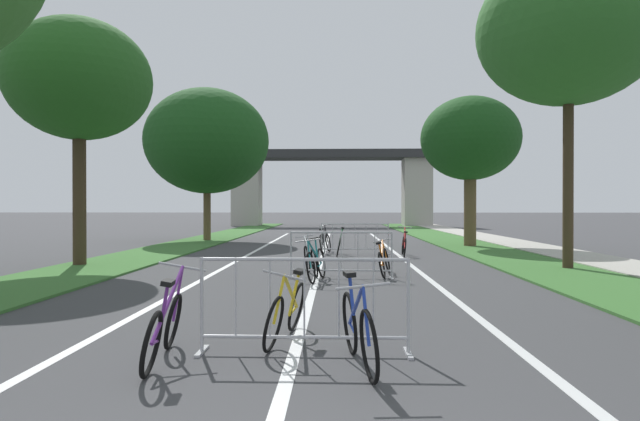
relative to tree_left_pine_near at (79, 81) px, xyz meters
The scene contains 23 objects.
grass_verge_left 10.25m from the tree_left_pine_near, 85.61° to the left, with size 2.52×52.47×0.05m, color #386B2D.
grass_verge_right 16.00m from the tree_left_pine_near, 35.96° to the left, with size 2.52×52.47×0.05m, color #386B2D.
sidewalk_path_right 17.80m from the tree_left_pine_near, 31.48° to the left, with size 2.03×52.47×0.08m, color #ADA89E.
lane_stripe_center 8.62m from the tree_left_pine_near, 22.12° to the left, with size 0.14×30.35×0.01m, color silver.
lane_stripe_right_lane 10.63m from the tree_left_pine_near, 16.35° to the left, with size 0.14×30.35×0.01m, color silver.
lane_stripe_left_lane 6.93m from the tree_left_pine_near, 33.47° to the left, with size 0.14×30.35×0.01m, color silver.
overpass_bridge 31.51m from the tree_left_pine_near, 78.10° to the left, with size 18.34×3.28×6.35m.
tree_left_pine_near is the anchor object (origin of this frame).
tree_left_oak_mid 10.74m from the tree_left_pine_near, 85.54° to the left, with size 5.81×5.81×7.18m.
tree_right_oak_near 12.92m from the tree_left_pine_near, ahead, with size 4.58×4.58×8.11m.
tree_right_pine_far 14.33m from the tree_left_pine_near, 30.80° to the left, with size 3.94×3.94×6.03m.
crowd_barrier_nearest 11.55m from the tree_left_pine_near, 51.63° to the right, with size 2.32×0.45×1.05m.
crowd_barrier_second 8.65m from the tree_left_pine_near, 17.48° to the right, with size 2.33×0.50×1.05m.
crowd_barrier_third 9.63m from the tree_left_pine_near, 27.25° to the left, with size 2.34×0.56×1.05m.
bicycle_teal_0 8.41m from the tree_left_pine_near, 22.11° to the right, with size 0.65×1.68×0.96m.
bicycle_green_1 9.08m from the tree_left_pine_near, 25.55° to the left, with size 0.44×1.69×0.95m.
bicycle_red_2 10.80m from the tree_left_pine_near, 20.01° to the left, with size 0.46×1.64×0.96m.
bicycle_blue_3 12.27m from the tree_left_pine_near, 50.88° to the right, with size 0.51×1.64×0.94m.
bicycle_yellow_4 11.09m from the tree_left_pine_near, 50.83° to the right, with size 0.49×1.69×0.91m.
bicycle_silver_5 8.03m from the tree_left_pine_near, 14.59° to the right, with size 0.65×1.69×0.93m.
bicycle_black_6 9.14m from the tree_left_pine_near, 33.78° to the left, with size 0.47×1.63×1.00m.
bicycle_purple_7 11.15m from the tree_left_pine_near, 59.28° to the right, with size 0.53×1.65×1.00m.
bicycle_orange_8 9.47m from the tree_left_pine_near, 12.05° to the right, with size 0.50×1.70×0.85m.
Camera 1 is at (0.46, -1.57, 1.60)m, focal length 29.80 mm.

